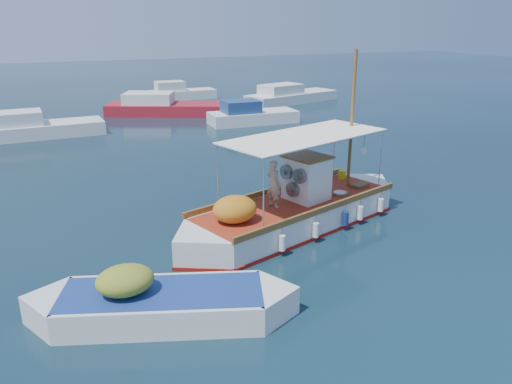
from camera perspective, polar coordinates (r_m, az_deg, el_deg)
name	(u,v)px	position (r m, az deg, el deg)	size (l,w,h in m)	color
ground	(282,234)	(16.46, 2.99, -4.77)	(160.00, 160.00, 0.00)	black
fishing_caique	(295,212)	(16.84, 4.43, -2.34)	(9.30, 4.58, 5.93)	white
dinghy	(160,306)	(12.12, -10.93, -12.69)	(6.04, 3.31, 1.57)	white
bg_boat_nw	(32,129)	(32.85, -24.20, 6.57)	(7.74, 2.64, 1.80)	silver
bg_boat_n	(163,108)	(38.32, -10.57, 9.46)	(9.08, 6.25, 1.80)	maroon
bg_boat_ne	(251,116)	(34.19, -0.61, 8.66)	(6.07, 2.49, 1.80)	silver
bg_boat_e	(290,97)	(43.38, 3.86, 10.82)	(8.89, 4.66, 1.80)	silver
bg_boat_far_n	(178,94)	(45.63, -8.86, 11.05)	(6.18, 2.09, 1.80)	silver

